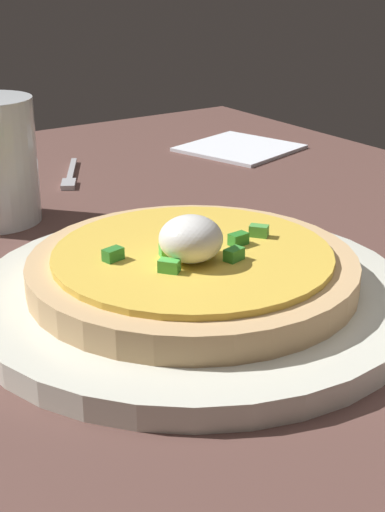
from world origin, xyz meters
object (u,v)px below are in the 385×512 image
(napkin, at_px, (240,148))
(plate, at_px, (192,294))
(pizza, at_px, (192,267))
(fork, at_px, (70,176))

(napkin, bearing_deg, plate, -41.72)
(pizza, bearing_deg, fork, 168.79)
(pizza, relative_size, fork, 2.21)
(pizza, relative_size, napkin, 1.84)
(pizza, distance_m, fork, 0.33)
(fork, height_order, napkin, fork)
(plate, distance_m, fork, 0.33)
(fork, bearing_deg, plate, 18.12)
(plate, relative_size, napkin, 2.46)
(pizza, height_order, napkin, pizza)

